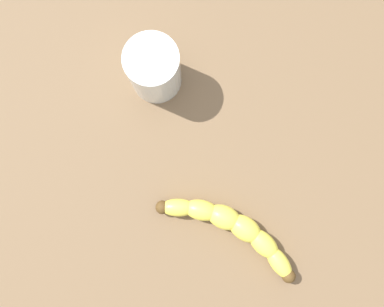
% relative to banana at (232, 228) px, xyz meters
% --- Properties ---
extents(wooden_tabletop, '(1.20, 1.20, 0.03)m').
position_rel_banana_xyz_m(wooden_tabletop, '(-0.08, -0.11, -0.03)').
color(wooden_tabletop, brown).
rests_on(wooden_tabletop, ground).
extents(banana, '(0.08, 0.23, 0.04)m').
position_rel_banana_xyz_m(banana, '(0.00, 0.00, 0.00)').
color(banana, '#ECDE4A').
rests_on(banana, wooden_tabletop).
extents(smoothie_glass, '(0.08, 0.08, 0.10)m').
position_rel_banana_xyz_m(smoothie_glass, '(-0.12, -0.23, 0.03)').
color(smoothie_glass, silver).
rests_on(smoothie_glass, wooden_tabletop).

